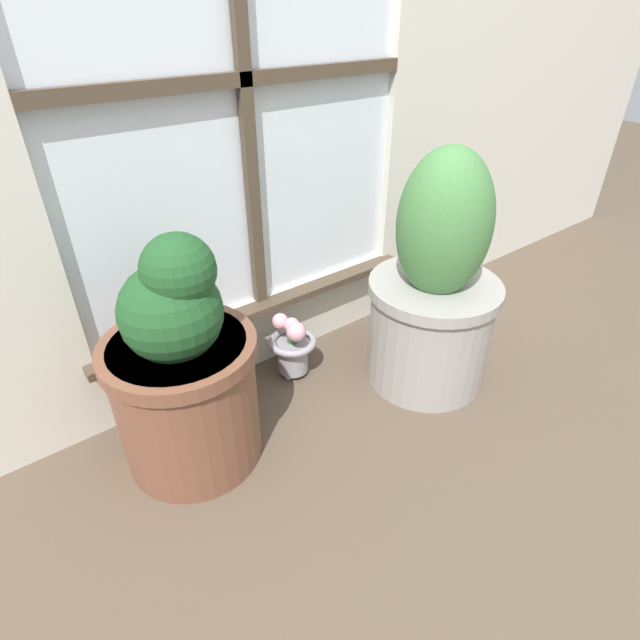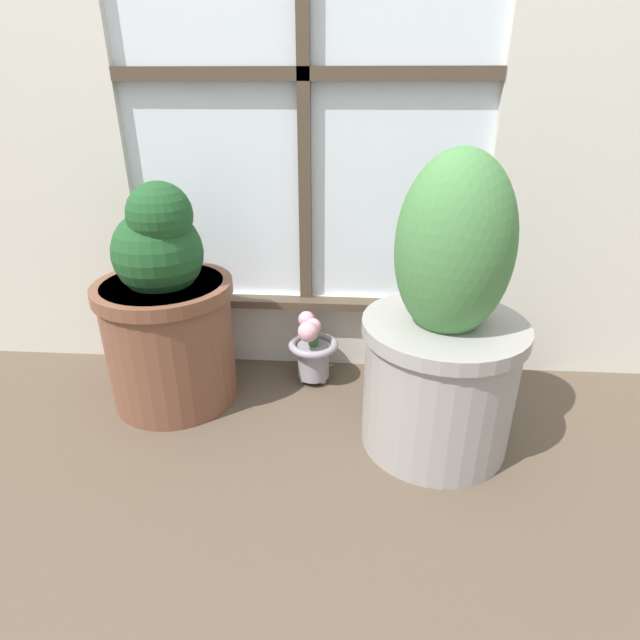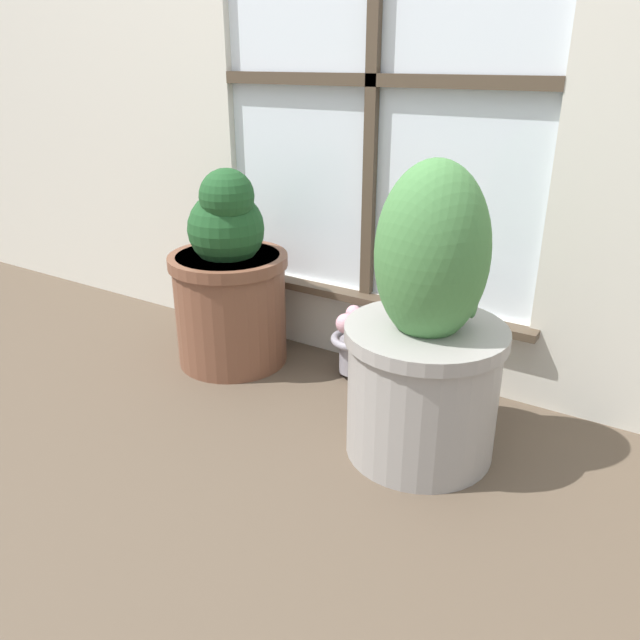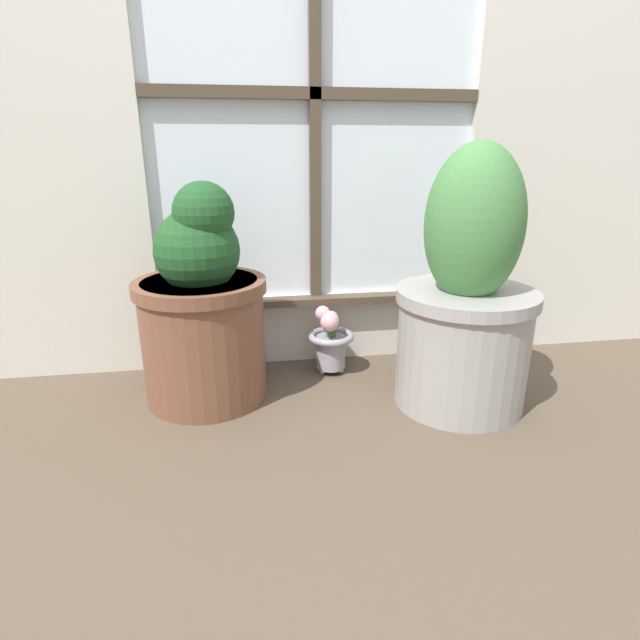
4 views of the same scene
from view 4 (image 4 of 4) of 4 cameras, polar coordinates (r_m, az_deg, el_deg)
ground_plane at (r=1.31m, az=3.54°, el=-14.54°), size 10.00×10.00×0.00m
potted_plant_left at (r=1.49m, az=-13.28°, el=1.01°), size 0.38×0.38×0.64m
potted_plant_right at (r=1.47m, az=16.39°, el=1.98°), size 0.40×0.40×0.75m
flower_vase at (r=1.67m, az=1.19°, el=-2.30°), size 0.15×0.15×0.23m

